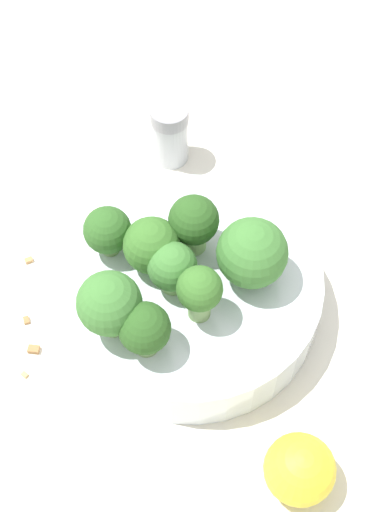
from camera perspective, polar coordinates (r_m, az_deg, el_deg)
name	(u,v)px	position (r m, az deg, el deg)	size (l,w,h in m)	color
ground_plane	(192,306)	(0.59, 0.00, -4.01)	(3.00, 3.00, 0.00)	silver
bowl	(192,292)	(0.57, 0.00, -2.88)	(0.20, 0.20, 0.05)	silver
broccoli_floret_0	(194,222)	(0.54, 0.14, 2.70)	(0.04, 0.04, 0.05)	#84AD66
broccoli_floret_1	(175,273)	(0.52, -1.37, -1.35)	(0.04, 0.04, 0.04)	#84AD66
broccoli_floret_2	(252,253)	(0.53, 4.83, 0.21)	(0.05, 0.05, 0.06)	#7A9E5B
broccoli_floret_3	(145,330)	(0.50, -3.81, -5.89)	(0.04, 0.04, 0.05)	#7A9E5B
broccoli_floret_4	(108,231)	(0.55, -6.77, 2.00)	(0.04, 0.04, 0.04)	#7A9E5B
broccoli_floret_5	(152,246)	(0.54, -3.23, 0.79)	(0.04, 0.04, 0.05)	#7A9E5B
broccoli_floret_6	(110,305)	(0.50, -6.61, -3.89)	(0.05, 0.05, 0.06)	#8EB770
broccoli_floret_7	(200,292)	(0.51, 0.61, -2.86)	(0.03, 0.03, 0.05)	#7A9E5B
pepper_shaker	(170,133)	(0.66, -1.77, 9.77)	(0.03, 0.03, 0.06)	#B2B7BC
lemon_wedge	(300,469)	(0.52, 8.60, -16.52)	(0.05, 0.05, 0.05)	yellow
almond_crumb_0	(33,348)	(0.58, -12.58, -7.21)	(0.01, 0.01, 0.01)	olive
almond_crumb_1	(28,259)	(0.62, -12.95, -0.25)	(0.01, 0.00, 0.01)	#AD7F4C
almond_crumb_2	(106,214)	(0.64, -6.91, 3.37)	(0.01, 0.01, 0.01)	tan
almond_crumb_3	(27,380)	(0.57, -13.10, -9.61)	(0.01, 0.00, 0.01)	tan
almond_crumb_4	(26,319)	(0.59, -13.13, -4.96)	(0.01, 0.00, 0.01)	olive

